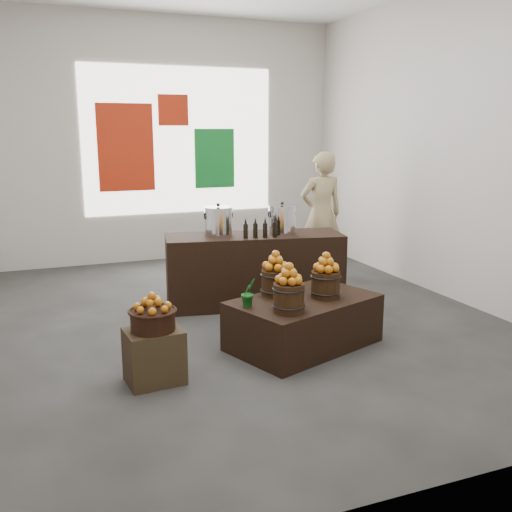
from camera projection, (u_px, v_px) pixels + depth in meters
name	position (u px, v px, depth m)	size (l,w,h in m)	color
ground	(231.00, 320.00, 6.69)	(7.00, 7.00, 0.00)	#3C3C39
back_wall	(162.00, 141.00, 9.44)	(6.00, 0.04, 4.00)	beige
back_opening	(180.00, 141.00, 9.53)	(3.20, 0.02, 2.40)	white
deco_red_left	(126.00, 148.00, 9.23)	(0.90, 0.04, 1.40)	#B4250D
deco_green_right	(215.00, 158.00, 9.80)	(0.70, 0.04, 1.00)	#127728
deco_red_upper	(173.00, 110.00, 9.38)	(0.50, 0.04, 0.50)	#B4250D
crate	(154.00, 356.00, 5.00)	(0.48, 0.39, 0.48)	#43371F
wicker_basket	(153.00, 320.00, 4.93)	(0.39, 0.39, 0.18)	black
apples_in_basket	(152.00, 302.00, 4.90)	(0.30, 0.30, 0.16)	#9F1F05
display_table	(304.00, 322.00, 5.85)	(1.47, 0.90, 0.51)	black
apple_bucket_front_left	(289.00, 298.00, 5.34)	(0.29, 0.29, 0.27)	#35200E
apples_in_bucket_front_left	(289.00, 274.00, 5.29)	(0.22, 0.22, 0.20)	#9F1F05
apple_bucket_front_right	(325.00, 284.00, 5.80)	(0.29, 0.29, 0.27)	#35200E
apples_in_bucket_front_right	(326.00, 262.00, 5.75)	(0.22, 0.22, 0.20)	#9F1F05
apple_bucket_rear	(275.00, 283.00, 5.87)	(0.29, 0.29, 0.27)	#35200E
apples_in_bucket_rear	(276.00, 261.00, 5.82)	(0.22, 0.22, 0.20)	#9F1F05
herb_garnish_right	(324.00, 276.00, 6.18)	(0.23, 0.20, 0.26)	#145F1A
herb_garnish_left	(249.00, 292.00, 5.50)	(0.15, 0.12, 0.28)	#145F1A
counter	(254.00, 270.00, 7.22)	(2.20, 0.70, 0.90)	black
stock_pot_left	(218.00, 222.00, 7.00)	(0.34, 0.34, 0.34)	silver
stock_pot_center	(282.00, 220.00, 7.15)	(0.34, 0.34, 0.34)	silver
oil_cruets	(258.00, 228.00, 6.89)	(0.32, 0.06, 0.25)	black
shopper	(321.00, 214.00, 8.62)	(0.68, 0.45, 1.87)	tan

